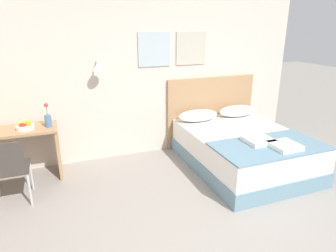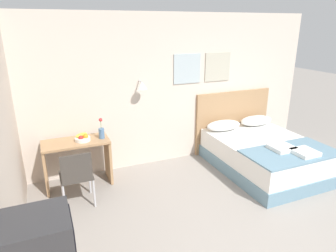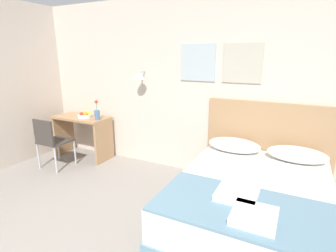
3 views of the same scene
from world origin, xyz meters
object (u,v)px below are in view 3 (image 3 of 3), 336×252
object	(u,v)px
folded_towel_mid_bed	(254,216)
flower_vase	(97,113)
headboard	(266,146)
throw_blanket	(242,208)
desk	(83,130)
pillow_left	(234,145)
fruit_bowl	(85,115)
bed	(251,204)
desk_chair	(50,139)
folded_towel_near_foot	(237,194)
pillow_right	(297,154)

from	to	relation	value
folded_towel_mid_bed	flower_vase	world-z (taller)	flower_vase
headboard	flower_vase	bearing A→B (deg)	-173.16
folded_towel_mid_bed	throw_blanket	bearing A→B (deg)	130.61
desk	pillow_left	bearing A→B (deg)	0.51
fruit_bowl	bed	bearing A→B (deg)	-13.53
folded_towel_mid_bed	flower_vase	bearing A→B (deg)	153.11
folded_towel_mid_bed	desk_chair	bearing A→B (deg)	165.80
pillow_left	throw_blanket	world-z (taller)	pillow_left
headboard	bed	bearing A→B (deg)	-90.00
headboard	folded_towel_near_foot	distance (m)	1.46
flower_vase	folded_towel_mid_bed	bearing A→B (deg)	-26.89
throw_blanket	folded_towel_mid_bed	distance (m)	0.19
folded_towel_near_foot	folded_towel_mid_bed	size ratio (longest dim) A/B	1.04
desk	flower_vase	bearing A→B (deg)	-5.28
bed	pillow_right	size ratio (longest dim) A/B	2.87
throw_blanket	flower_vase	bearing A→B (deg)	154.47
pillow_right	desk_chair	distance (m)	3.60
bed	fruit_bowl	world-z (taller)	fruit_bowl
throw_blanket	fruit_bowl	bearing A→B (deg)	156.50
throw_blanket	folded_towel_mid_bed	bearing A→B (deg)	-49.39
pillow_left	folded_towel_mid_bed	distance (m)	1.56
folded_towel_near_foot	desk	distance (m)	3.23
folded_towel_near_foot	flower_vase	world-z (taller)	flower_vase
headboard	desk	size ratio (longest dim) A/B	1.64
pillow_right	desk	bearing A→B (deg)	-179.61
throw_blanket	flower_vase	world-z (taller)	flower_vase
desk_chair	bed	bearing A→B (deg)	-2.07
throw_blanket	desk	xyz separation A→B (m)	(-3.08, 1.32, -0.05)
folded_towel_mid_bed	desk_chair	world-z (taller)	desk_chair
folded_towel_mid_bed	flower_vase	size ratio (longest dim) A/B	1.02
bed	desk	size ratio (longest dim) A/B	1.99
desk	desk_chair	size ratio (longest dim) A/B	1.19
desk	flower_vase	size ratio (longest dim) A/B	3.00
desk_chair	pillow_right	bearing A→B (deg)	10.40
desk_chair	fruit_bowl	xyz separation A→B (m)	(0.19, 0.60, 0.29)
bed	folded_towel_near_foot	xyz separation A→B (m)	(-0.07, -0.44, 0.33)
folded_towel_near_foot	desk	xyz separation A→B (m)	(-3.01, 1.18, -0.10)
headboard	desk_chair	world-z (taller)	headboard
pillow_left	desk_chair	xyz separation A→B (m)	(-2.78, -0.65, -0.14)
folded_towel_mid_bed	flower_vase	distance (m)	3.15
bed	folded_towel_mid_bed	xyz separation A→B (m)	(0.12, -0.72, 0.33)
folded_towel_mid_bed	desk_chair	size ratio (longest dim) A/B	0.41
throw_blanket	desk	bearing A→B (deg)	156.85
pillow_right	folded_towel_mid_bed	distance (m)	1.50
throw_blanket	folded_towel_mid_bed	world-z (taller)	folded_towel_mid_bed
bed	pillow_right	xyz separation A→B (m)	(0.38, 0.76, 0.37)
headboard	folded_towel_mid_bed	world-z (taller)	headboard
pillow_left	flower_vase	xyz separation A→B (m)	(-2.30, -0.06, 0.22)
folded_towel_mid_bed	flower_vase	xyz separation A→B (m)	(-2.80, 1.42, 0.26)
throw_blanket	fruit_bowl	xyz separation A→B (m)	(-2.97, 1.29, 0.23)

